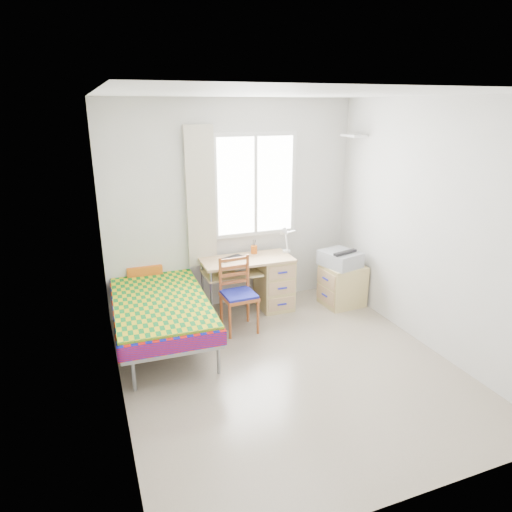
{
  "coord_description": "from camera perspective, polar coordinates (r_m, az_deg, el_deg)",
  "views": [
    {
      "loc": [
        -1.74,
        -3.62,
        2.51
      ],
      "look_at": [
        -0.14,
        0.55,
        1.03
      ],
      "focal_mm": 32.0,
      "sensor_mm": 36.0,
      "label": 1
    }
  ],
  "objects": [
    {
      "name": "floor",
      "position": [
        4.73,
        4.1,
        -13.74
      ],
      "size": [
        3.5,
        3.5,
        0.0
      ],
      "primitive_type": "plane",
      "color": "#BCAD93",
      "rests_on": "ground"
    },
    {
      "name": "wall_left",
      "position": [
        3.82,
        -17.79,
        -1.06
      ],
      "size": [
        0.0,
        3.5,
        3.5
      ],
      "primitive_type": "plane",
      "rotation": [
        1.57,
        0.0,
        1.57
      ],
      "color": "silver",
      "rests_on": "ground"
    },
    {
      "name": "wall_back",
      "position": [
        5.77,
        -2.97,
        6.22
      ],
      "size": [
        3.2,
        0.0,
        3.2
      ],
      "primitive_type": "plane",
      "rotation": [
        1.57,
        0.0,
        0.0
      ],
      "color": "silver",
      "rests_on": "ground"
    },
    {
      "name": "wall_right",
      "position": [
        5.07,
        21.12,
        3.28
      ],
      "size": [
        0.0,
        3.5,
        3.5
      ],
      "primitive_type": "plane",
      "rotation": [
        1.57,
        0.0,
        -1.57
      ],
      "color": "silver",
      "rests_on": "ground"
    },
    {
      "name": "desk",
      "position": [
        5.84,
        1.62,
        -2.98
      ],
      "size": [
        1.14,
        0.54,
        0.71
      ],
      "rotation": [
        0.0,
        0.0,
        -0.02
      ],
      "color": "tan",
      "rests_on": "floor"
    },
    {
      "name": "book",
      "position": [
        5.63,
        -2.93,
        -1.6
      ],
      "size": [
        0.15,
        0.2,
        0.01
      ],
      "primitive_type": "imported",
      "rotation": [
        0.0,
        0.0,
        -0.04
      ],
      "color": "gray",
      "rests_on": "desk"
    },
    {
      "name": "curtain",
      "position": [
        5.56,
        -6.92,
        7.22
      ],
      "size": [
        0.35,
        0.05,
        1.7
      ],
      "primitive_type": "cube",
      "color": "beige",
      "rests_on": "wall_back"
    },
    {
      "name": "laptop",
      "position": [
        5.59,
        -2.78,
        -0.38
      ],
      "size": [
        0.35,
        0.3,
        0.02
      ],
      "primitive_type": "imported",
      "rotation": [
        0.0,
        0.0,
        0.4
      ],
      "color": "black",
      "rests_on": "desk"
    },
    {
      "name": "floating_shelf",
      "position": [
        5.97,
        12.17,
        14.5
      ],
      "size": [
        0.2,
        0.32,
        0.03
      ],
      "primitive_type": "cube",
      "color": "white",
      "rests_on": "wall_right"
    },
    {
      "name": "bed",
      "position": [
        5.26,
        -12.23,
        -5.18
      ],
      "size": [
        1.06,
        2.16,
        0.92
      ],
      "rotation": [
        0.0,
        0.0,
        -0.04
      ],
      "color": "gray",
      "rests_on": "floor"
    },
    {
      "name": "ceiling",
      "position": [
        4.01,
        4.99,
        19.56
      ],
      "size": [
        3.5,
        3.5,
        0.0
      ],
      "primitive_type": "plane",
      "rotation": [
        3.14,
        0.0,
        0.0
      ],
      "color": "white",
      "rests_on": "wall_back"
    },
    {
      "name": "printer",
      "position": [
        5.94,
        10.5,
        -0.28
      ],
      "size": [
        0.5,
        0.55,
        0.2
      ],
      "rotation": [
        0.0,
        0.0,
        0.25
      ],
      "color": "#A4A7AC",
      "rests_on": "cabinet"
    },
    {
      "name": "pen_cup",
      "position": [
        5.82,
        -0.25,
        0.8
      ],
      "size": [
        0.1,
        0.1,
        0.1
      ],
      "primitive_type": "cylinder",
      "rotation": [
        0.0,
        0.0,
        0.28
      ],
      "color": "orange",
      "rests_on": "desk"
    },
    {
      "name": "cabinet",
      "position": [
        6.08,
        10.73,
        -3.59
      ],
      "size": [
        0.53,
        0.47,
        0.54
      ],
      "rotation": [
        0.0,
        0.0,
        0.06
      ],
      "color": "tan",
      "rests_on": "floor"
    },
    {
      "name": "task_lamp",
      "position": [
        5.69,
        3.79,
        2.34
      ],
      "size": [
        0.22,
        0.31,
        0.38
      ],
      "rotation": [
        0.0,
        0.0,
        -0.04
      ],
      "color": "white",
      "rests_on": "desk"
    },
    {
      "name": "chair",
      "position": [
        5.27,
        -2.24,
        -4.22
      ],
      "size": [
        0.39,
        0.39,
        0.87
      ],
      "rotation": [
        0.0,
        0.0,
        0.04
      ],
      "color": "#A95B20",
      "rests_on": "floor"
    },
    {
      "name": "window",
      "position": [
        5.8,
        -0.09,
        8.82
      ],
      "size": [
        1.1,
        0.04,
        1.3
      ],
      "color": "white",
      "rests_on": "wall_back"
    }
  ]
}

